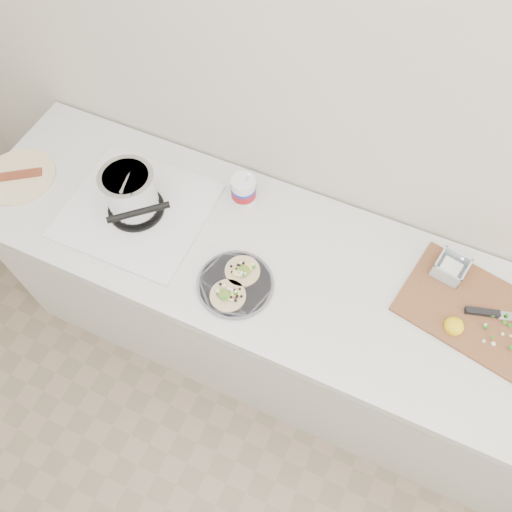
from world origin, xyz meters
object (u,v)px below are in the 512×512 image
at_px(stove, 133,199).
at_px(cutboard, 474,305).
at_px(tub, 244,188).
at_px(bacon_plate, 19,177).
at_px(taco_plate, 235,283).

bearing_deg(stove, cutboard, 4.90).
xyz_separation_m(tub, cutboard, (0.86, -0.09, -0.05)).
bearing_deg(bacon_plate, tub, 17.59).
bearing_deg(cutboard, taco_plate, -150.27).
xyz_separation_m(taco_plate, tub, (-0.12, 0.34, 0.05)).
xyz_separation_m(cutboard, bacon_plate, (-1.68, -0.17, -0.01)).
bearing_deg(stove, taco_plate, -16.24).
bearing_deg(tub, bacon_plate, -162.41).
height_order(taco_plate, cutboard, cutboard).
distance_m(taco_plate, bacon_plate, 0.95).
relative_size(taco_plate, tub, 1.24).
distance_m(taco_plate, cutboard, 0.78).
height_order(stove, taco_plate, stove).
height_order(taco_plate, tub, tub).
relative_size(taco_plate, bacon_plate, 0.94).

